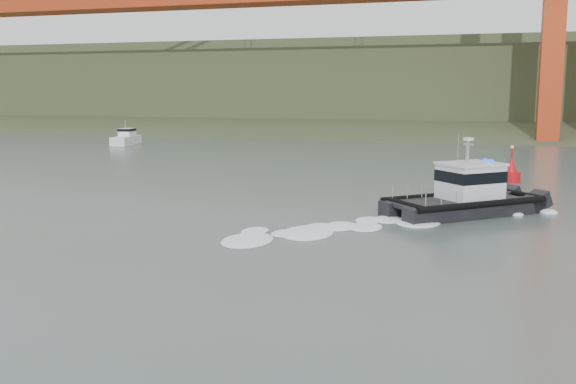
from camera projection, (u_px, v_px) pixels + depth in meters
The scene contains 5 objects.
ground at pixel (249, 278), 25.74m from camera, with size 400.00×400.00×0.00m, color #4E5C59.
headlands at pixel (440, 93), 143.51m from camera, with size 500.00×105.36×27.12m.
patrol_boat at pixel (466, 194), 38.98m from camera, with size 9.83×9.29×4.82m.
motorboat at pixel (126, 138), 90.64m from camera, with size 3.10×6.71×3.56m.
nav_buoy at pixel (511, 172), 52.82m from camera, with size 1.54×1.54×3.21m.
Camera 1 is at (8.59, -23.42, 7.39)m, focal length 40.00 mm.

